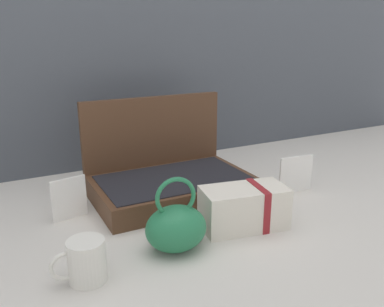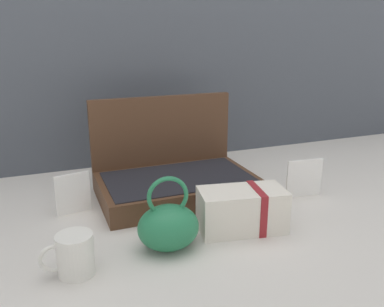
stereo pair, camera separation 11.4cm
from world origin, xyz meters
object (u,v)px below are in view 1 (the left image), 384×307
open_suitcase (168,175)px  info_card_left (296,174)px  cream_toiletry_bag (245,207)px  teal_pouch_handbag (176,227)px  poster_card_right (69,198)px  coffee_mug (86,261)px

open_suitcase → info_card_left: size_ratio=3.96×
cream_toiletry_bag → teal_pouch_handbag: bearing=-173.2°
teal_pouch_handbag → info_card_left: size_ratio=1.53×
poster_card_right → open_suitcase: bearing=-4.8°
teal_pouch_handbag → info_card_left: bearing=17.0°
open_suitcase → info_card_left: (0.40, -0.18, -0.00)m
teal_pouch_handbag → coffee_mug: bearing=-173.2°
teal_pouch_handbag → poster_card_right: bearing=123.5°
cream_toiletry_bag → poster_card_right: 0.51m
teal_pouch_handbag → poster_card_right: (-0.20, 0.30, 0.00)m
teal_pouch_handbag → cream_toiletry_bag: size_ratio=0.77×
poster_card_right → info_card_left: bearing=-22.3°
coffee_mug → info_card_left: size_ratio=0.95×
coffee_mug → poster_card_right: 0.33m
teal_pouch_handbag → info_card_left: teal_pouch_handbag is taller
cream_toiletry_bag → coffee_mug: bearing=-173.2°
cream_toiletry_bag → info_card_left: 0.33m
open_suitcase → teal_pouch_handbag: (-0.13, -0.34, -0.00)m
open_suitcase → poster_card_right: 0.34m
open_suitcase → poster_card_right: open_suitcase is taller
info_card_left → poster_card_right: size_ratio=1.01×
open_suitcase → cream_toiletry_bag: (0.09, -0.32, -0.01)m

